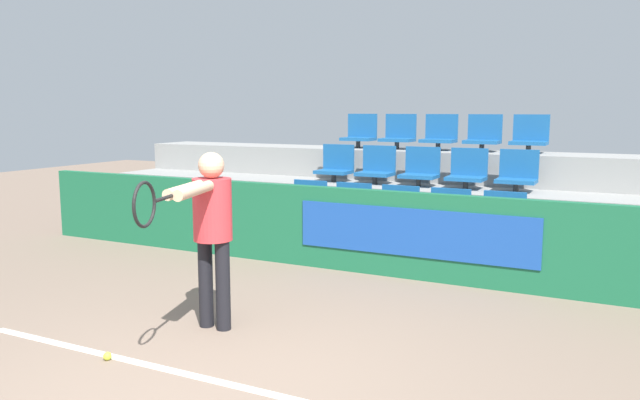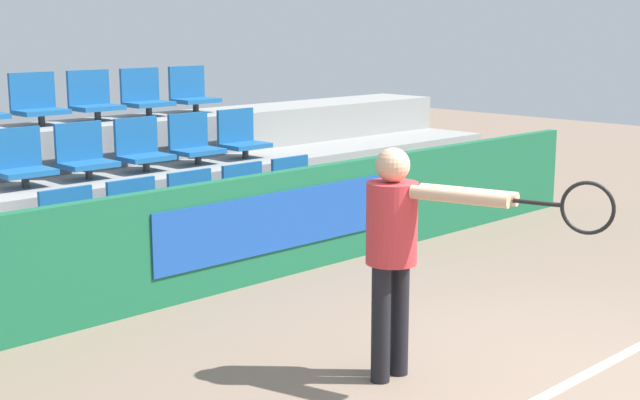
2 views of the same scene
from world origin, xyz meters
TOP-DOWN VIEW (x-y plane):
  - court_baseline at (0.00, 0.26)m, footprint 4.67×0.08m
  - barrier_wall at (0.01, 3.57)m, footprint 10.57×0.14m
  - bleacher_tier_front at (0.00, 4.11)m, footprint 10.17×0.91m
  - bleacher_tier_middle at (0.00, 5.02)m, footprint 10.17×0.91m
  - bleacher_tier_back at (0.00, 5.92)m, footprint 10.17×0.91m
  - stadium_chair_0 at (-1.31, 4.23)m, footprint 0.50×0.38m
  - stadium_chair_1 at (-0.65, 4.23)m, footprint 0.50×0.38m
  - stadium_chair_2 at (0.00, 4.23)m, footprint 0.50×0.38m
  - stadium_chair_3 at (0.65, 4.23)m, footprint 0.50×0.38m
  - stadium_chair_4 at (1.31, 4.23)m, footprint 0.50×0.38m
  - stadium_chair_5 at (-1.31, 5.13)m, footprint 0.50×0.38m
  - stadium_chair_6 at (-0.65, 5.13)m, footprint 0.50×0.38m
  - stadium_chair_7 at (0.00, 5.13)m, footprint 0.50×0.38m
  - stadium_chair_8 at (0.65, 5.13)m, footprint 0.50×0.38m
  - stadium_chair_9 at (1.31, 5.13)m, footprint 0.50×0.38m
  - stadium_chair_11 at (-0.65, 6.04)m, footprint 0.50×0.38m
  - stadium_chair_12 at (0.00, 6.04)m, footprint 0.50×0.38m
  - stadium_chair_13 at (0.65, 6.04)m, footprint 0.50×0.38m
  - stadium_chair_14 at (1.31, 6.04)m, footprint 0.50×0.38m
  - tennis_player at (-0.62, 1.11)m, footprint 0.57×1.55m

SIDE VIEW (x-z plane):
  - court_baseline at x=0.00m, z-range 0.00..0.01m
  - bleacher_tier_front at x=0.00m, z-range 0.00..0.45m
  - bleacher_tier_middle at x=0.00m, z-range 0.00..0.89m
  - barrier_wall at x=0.01m, z-range 0.00..1.01m
  - bleacher_tier_back at x=0.00m, z-range 0.00..1.34m
  - stadium_chair_0 at x=-1.31m, z-range 0.41..0.95m
  - stadium_chair_1 at x=-0.65m, z-range 0.41..0.95m
  - stadium_chair_2 at x=0.00m, z-range 0.41..0.95m
  - stadium_chair_3 at x=0.65m, z-range 0.41..0.95m
  - stadium_chair_4 at x=1.31m, z-range 0.41..0.95m
  - tennis_player at x=-0.62m, z-range 0.20..1.79m
  - stadium_chair_5 at x=-1.31m, z-range 0.85..1.40m
  - stadium_chair_6 at x=-0.65m, z-range 0.85..1.40m
  - stadium_chair_7 at x=0.00m, z-range 0.85..1.40m
  - stadium_chair_8 at x=0.65m, z-range 0.85..1.40m
  - stadium_chair_9 at x=1.31m, z-range 0.85..1.40m
  - stadium_chair_11 at x=-0.65m, z-range 1.30..1.84m
  - stadium_chair_12 at x=0.00m, z-range 1.30..1.84m
  - stadium_chair_13 at x=0.65m, z-range 1.30..1.84m
  - stadium_chair_14 at x=1.31m, z-range 1.30..1.84m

